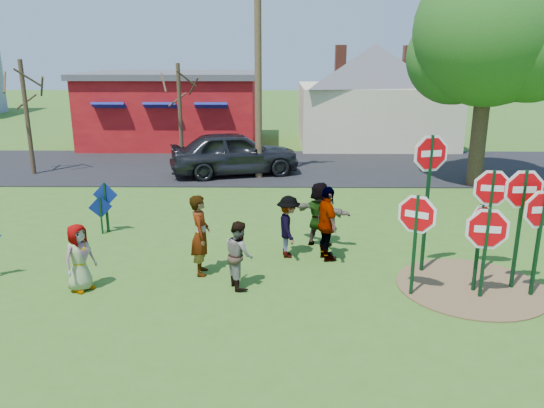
{
  "coord_description": "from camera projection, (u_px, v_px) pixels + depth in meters",
  "views": [
    {
      "loc": [
        0.27,
        -11.71,
        4.98
      ],
      "look_at": [
        0.12,
        0.74,
        1.39
      ],
      "focal_mm": 35.0,
      "sensor_mm": 36.0,
      "label": 1
    }
  ],
  "objects": [
    {
      "name": "stop_sign_d",
      "position": [
        491.0,
        196.0,
        12.02
      ],
      "size": [
        1.12,
        0.23,
        2.57
      ],
      "rotation": [
        0.0,
        0.0,
        -0.19
      ],
      "color": "#0E351A",
      "rests_on": "ground"
    },
    {
      "name": "blue_diamond_d",
      "position": [
        106.0,
        201.0,
        14.92
      ],
      "size": [
        0.72,
        0.09,
        1.47
      ],
      "rotation": [
        0.0,
        0.0,
        -0.1
      ],
      "color": "#0E351A",
      "rests_on": "ground"
    },
    {
      "name": "person_f",
      "position": [
        319.0,
        214.0,
        13.91
      ],
      "size": [
        1.64,
        1.26,
        1.73
      ],
      "primitive_type": "imported",
      "rotation": [
        0.0,
        0.0,
        2.6
      ],
      "color": "#224F32",
      "rests_on": "ground"
    },
    {
      "name": "cream_house",
      "position": [
        374.0,
        90.0,
        29.05
      ],
      "size": [
        9.4,
        9.4,
        6.5
      ],
      "color": "beige",
      "rests_on": "ground"
    },
    {
      "name": "utility_pole",
      "position": [
        258.0,
        60.0,
        20.36
      ],
      "size": [
        2.14,
        0.49,
        8.82
      ],
      "rotation": [
        0.0,
        0.0,
        0.17
      ],
      "color": "#4C3823",
      "rests_on": "ground"
    },
    {
      "name": "person_c",
      "position": [
        239.0,
        254.0,
        11.47
      ],
      "size": [
        0.8,
        0.89,
        1.5
      ],
      "primitive_type": "imported",
      "rotation": [
        0.0,
        0.0,
        1.95
      ],
      "color": "#965B40",
      "rests_on": "ground"
    },
    {
      "name": "blue_diamond_c",
      "position": [
        101.0,
        211.0,
        14.86
      ],
      "size": [
        0.63,
        0.2,
        1.11
      ],
      "rotation": [
        0.0,
        0.0,
        0.29
      ],
      "color": "#0E351A",
      "rests_on": "ground"
    },
    {
      "name": "ground",
      "position": [
        267.0,
        268.0,
        12.64
      ],
      "size": [
        120.0,
        120.0,
        0.0
      ],
      "primitive_type": "plane",
      "color": "#375F1B",
      "rests_on": "ground"
    },
    {
      "name": "bare_tree_east",
      "position": [
        179.0,
        100.0,
        23.57
      ],
      "size": [
        1.8,
        1.8,
        4.49
      ],
      "color": "#382819",
      "rests_on": "ground"
    },
    {
      "name": "leafy_tree",
      "position": [
        493.0,
        39.0,
        18.89
      ],
      "size": [
        5.9,
        5.38,
        8.38
      ],
      "color": "#382819",
      "rests_on": "ground"
    },
    {
      "name": "stop_sign_c",
      "position": [
        522.0,
        202.0,
        11.04
      ],
      "size": [
        1.13,
        0.08,
        2.79
      ],
      "rotation": [
        0.0,
        0.0,
        0.04
      ],
      "color": "#0E351A",
      "rests_on": "ground"
    },
    {
      "name": "road",
      "position": [
        272.0,
        167.0,
        23.68
      ],
      "size": [
        120.0,
        7.5,
        0.04
      ],
      "primitive_type": "cube",
      "color": "black",
      "rests_on": "ground"
    },
    {
      "name": "dirt_patch",
      "position": [
        471.0,
        287.0,
        11.62
      ],
      "size": [
        3.2,
        3.2,
        0.03
      ],
      "primitive_type": "cylinder",
      "color": "brown",
      "rests_on": "ground"
    },
    {
      "name": "stop_sign_f",
      "position": [
        542.0,
        218.0,
        10.74
      ],
      "size": [
        1.1,
        0.15,
        2.46
      ],
      "rotation": [
        0.0,
        0.0,
        0.12
      ],
      "color": "#0E351A",
      "rests_on": "ground"
    },
    {
      "name": "suv",
      "position": [
        235.0,
        153.0,
        21.91
      ],
      "size": [
        5.65,
        3.41,
        1.8
      ],
      "primitive_type": "imported",
      "rotation": [
        0.0,
        0.0,
        1.83
      ],
      "color": "#313137",
      "rests_on": "road"
    },
    {
      "name": "stop_sign_a",
      "position": [
        416.0,
        223.0,
        10.82
      ],
      "size": [
        0.95,
        0.58,
        2.34
      ],
      "rotation": [
        0.0,
        0.0,
        -0.54
      ],
      "color": "#0E351A",
      "rests_on": "ground"
    },
    {
      "name": "red_building",
      "position": [
        175.0,
        108.0,
        29.44
      ],
      "size": [
        9.4,
        7.69,
        3.9
      ],
      "color": "maroon",
      "rests_on": "ground"
    },
    {
      "name": "bare_tree_west",
      "position": [
        25.0,
        101.0,
        21.42
      ],
      "size": [
        1.8,
        1.8,
        4.68
      ],
      "color": "#382819",
      "rests_on": "ground"
    },
    {
      "name": "person_d",
      "position": [
        288.0,
        227.0,
        13.18
      ],
      "size": [
        0.68,
        1.07,
        1.57
      ],
      "primitive_type": "imported",
      "rotation": [
        0.0,
        0.0,
        1.67
      ],
      "color": "#343338",
      "rests_on": "ground"
    },
    {
      "name": "stop_sign_g",
      "position": [
        480.0,
        229.0,
        11.03
      ],
      "size": [
        0.81,
        0.57,
        2.08
      ],
      "rotation": [
        0.0,
        0.0,
        0.61
      ],
      "color": "#0E351A",
      "rests_on": "ground"
    },
    {
      "name": "stop_sign_b",
      "position": [
        430.0,
        169.0,
        11.79
      ],
      "size": [
        1.09,
        0.3,
        3.37
      ],
      "rotation": [
        0.0,
        0.0,
        0.25
      ],
      "color": "#0E351A",
      "rests_on": "ground"
    },
    {
      "name": "person_a",
      "position": [
        79.0,
        258.0,
        11.3
      ],
      "size": [
        0.79,
        0.87,
        1.49
      ],
      "primitive_type": "imported",
      "rotation": [
        0.0,
        0.0,
        1.02
      ],
      "color": "#363F7F",
      "rests_on": "ground"
    },
    {
      "name": "person_b",
      "position": [
        200.0,
        235.0,
        12.1
      ],
      "size": [
        0.53,
        0.74,
        1.89
      ],
      "primitive_type": "imported",
      "rotation": [
        0.0,
        0.0,
        1.68
      ],
      "color": "#2A7D61",
      "rests_on": "ground"
    },
    {
      "name": "person_e",
      "position": [
        327.0,
        224.0,
        12.91
      ],
      "size": [
        0.72,
        1.18,
        1.87
      ],
      "primitive_type": "imported",
      "rotation": [
        0.0,
        0.0,
        1.83
      ],
      "color": "#552C5D",
      "rests_on": "ground"
    },
    {
      "name": "stop_sign_e",
      "position": [
        487.0,
        235.0,
        10.76
      ],
      "size": [
        1.16,
        0.23,
        2.11
      ],
      "rotation": [
        0.0,
        0.0,
        -0.18
      ],
      "color": "#0E351A",
      "rests_on": "ground"
    }
  ]
}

